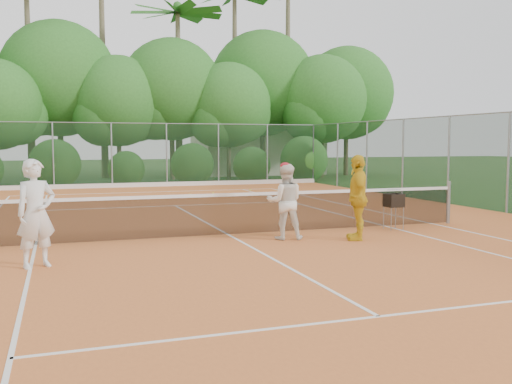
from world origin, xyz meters
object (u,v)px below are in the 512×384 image
player_white (36,214)px  player_yellow (358,197)px  player_center_grp (285,201)px  ball_hopper (394,201)px

player_white → player_yellow: bearing=-18.9°
player_center_grp → player_white: bearing=-166.1°
player_white → player_yellow: size_ratio=0.99×
player_yellow → ball_hopper: player_yellow is taller
player_white → player_center_grp: bearing=-10.9°
player_center_grp → player_yellow: 1.56m
player_yellow → player_white: bearing=-60.6°
player_center_grp → player_yellow: player_yellow is taller
player_white → player_center_grp: (5.00, 1.24, -0.09)m
ball_hopper → player_white: bearing=176.8°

